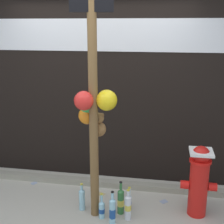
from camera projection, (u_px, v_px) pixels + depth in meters
name	position (u px, v px, depth m)	size (l,w,h in m)	color
building_wall	(102.00, 50.00, 4.21)	(10.00, 0.21, 3.71)	black
curb_strip	(98.00, 183.00, 4.34)	(8.00, 0.12, 0.08)	gray
memorial_post	(94.00, 93.00, 3.30)	(0.48, 0.42, 2.67)	brown
fire_hydrant	(199.00, 179.00, 3.57)	(0.41, 0.26, 0.87)	red
bottle_0	(129.00, 202.00, 3.74)	(0.06, 0.06, 0.31)	#B2DBEA
bottle_1	(128.00, 207.00, 3.55)	(0.08, 0.08, 0.38)	silver
bottle_2	(121.00, 201.00, 3.66)	(0.08, 0.08, 0.42)	#337038
bottle_3	(82.00, 199.00, 3.74)	(0.07, 0.07, 0.35)	#93CCE0
bottle_4	(112.00, 211.00, 3.47)	(0.07, 0.07, 0.41)	#93CCE0
bottle_5	(102.00, 209.00, 3.58)	(0.07, 0.07, 0.32)	#93CCE0
litter_0	(101.00, 194.00, 4.11)	(0.10, 0.08, 0.01)	tan
litter_1	(34.00, 183.00, 4.40)	(0.07, 0.08, 0.01)	#8C99B2
litter_2	(164.00, 201.00, 3.94)	(0.09, 0.07, 0.01)	#8C99B2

